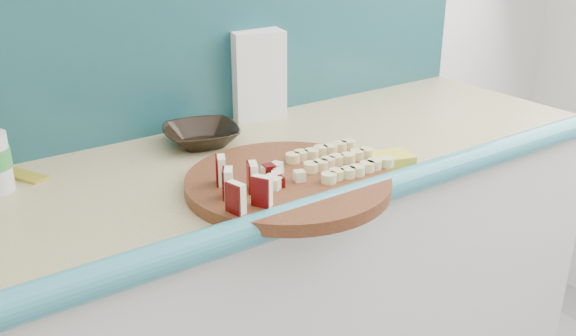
% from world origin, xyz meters
% --- Properties ---
extents(backsplash, '(2.20, 0.02, 0.50)m').
position_xyz_m(backsplash, '(0.10, 1.79, 1.16)').
color(backsplash, teal).
rests_on(backsplash, kitchen_counter).
extents(cutting_board, '(0.44, 0.44, 0.03)m').
position_xyz_m(cutting_board, '(0.25, 1.31, 0.92)').
color(cutting_board, '#47220F').
rests_on(cutting_board, kitchen_counter).
extents(apple_wedges, '(0.09, 0.16, 0.06)m').
position_xyz_m(apple_wedges, '(0.11, 1.28, 0.97)').
color(apple_wedges, '#F8F1C6').
rests_on(apple_wedges, cutting_board).
extents(apple_chunks, '(0.07, 0.07, 0.02)m').
position_xyz_m(apple_chunks, '(0.22, 1.31, 0.95)').
color(apple_chunks, beige).
rests_on(apple_chunks, cutting_board).
extents(banana_slices, '(0.19, 0.16, 0.02)m').
position_xyz_m(banana_slices, '(0.38, 1.31, 0.95)').
color(banana_slices, beige).
rests_on(banana_slices, cutting_board).
extents(brown_bowl, '(0.22, 0.22, 0.04)m').
position_xyz_m(brown_bowl, '(0.23, 1.65, 0.93)').
color(brown_bowl, black).
rests_on(brown_bowl, kitchen_counter).
extents(flour_bag, '(0.16, 0.13, 0.24)m').
position_xyz_m(flour_bag, '(0.46, 1.76, 1.03)').
color(flour_bag, white).
rests_on(flour_bag, kitchen_counter).
extents(sponge, '(0.11, 0.09, 0.03)m').
position_xyz_m(sponge, '(0.50, 1.28, 0.92)').
color(sponge, yellow).
rests_on(sponge, kitchen_counter).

